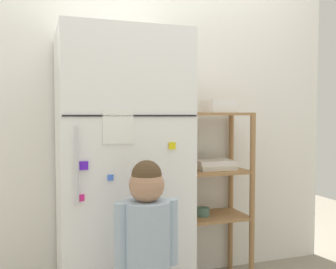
% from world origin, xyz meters
% --- Properties ---
extents(kitchen_wall_back, '(2.76, 0.03, 2.10)m').
position_xyz_m(kitchen_wall_back, '(0.00, 0.36, 1.05)').
color(kitchen_wall_back, silver).
rests_on(kitchen_wall_back, ground).
extents(refrigerator, '(0.70, 0.65, 1.60)m').
position_xyz_m(refrigerator, '(-0.28, 0.02, 0.80)').
color(refrigerator, white).
rests_on(refrigerator, ground).
extents(child_standing, '(0.30, 0.22, 0.93)m').
position_xyz_m(child_standing, '(-0.27, -0.50, 0.56)').
color(child_standing, '#3A415A').
rests_on(child_standing, ground).
extents(pantry_shelf_unit, '(0.46, 0.33, 1.15)m').
position_xyz_m(pantry_shelf_unit, '(0.39, 0.16, 0.70)').
color(pantry_shelf_unit, '#9E7247').
rests_on(pantry_shelf_unit, ground).
extents(fruit_bin, '(0.18, 0.19, 0.09)m').
position_xyz_m(fruit_bin, '(0.41, 0.15, 1.18)').
color(fruit_bin, white).
rests_on(fruit_bin, pantry_shelf_unit).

